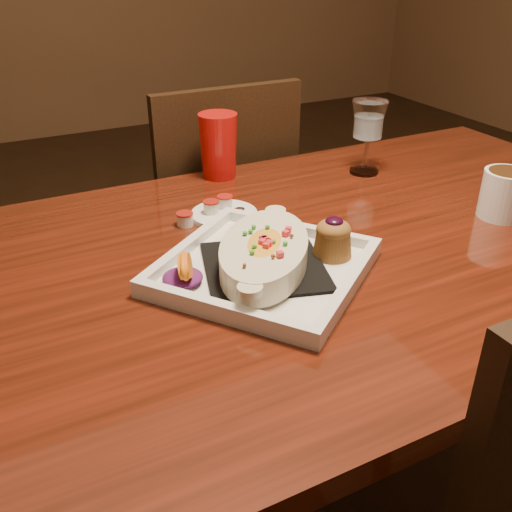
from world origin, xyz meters
name	(u,v)px	position (x,y,z in m)	size (l,w,h in m)	color
floor	(321,503)	(0.00, 0.00, 0.00)	(7.00, 7.00, 0.00)	black
table	(339,282)	(0.00, 0.00, 0.65)	(1.50, 0.90, 0.75)	#611B0D
chair_far	(214,225)	(0.00, 0.63, 0.51)	(0.42, 0.42, 0.93)	black
plate	(268,258)	(-0.19, -0.05, 0.78)	(0.44, 0.44, 0.08)	white
coffee_mug	(506,192)	(0.34, -0.06, 0.80)	(0.13, 0.09, 0.10)	white
goblet	(368,124)	(0.24, 0.27, 0.87)	(0.08, 0.08, 0.17)	silver
saucer	(223,213)	(-0.16, 0.19, 0.76)	(0.13, 0.13, 0.09)	white
creamer_loose	(185,219)	(-0.24, 0.19, 0.76)	(0.03, 0.03, 0.03)	silver
red_tumbler	(218,146)	(-0.08, 0.40, 0.82)	(0.09, 0.09, 0.15)	red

